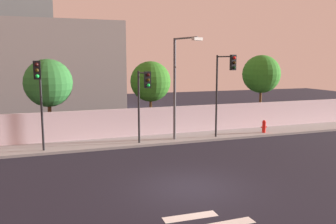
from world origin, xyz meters
TOP-DOWN VIEW (x-y plane):
  - ground_plane at (0.00, 0.00)m, footprint 80.00×80.00m
  - sidewalk at (0.00, 8.20)m, footprint 36.00×2.40m
  - perimeter_wall at (0.00, 9.49)m, footprint 36.00×0.18m
  - traffic_light_left at (-0.05, 6.80)m, footprint 0.40×1.59m
  - traffic_light_center at (5.05, 6.76)m, footprint 0.49×1.78m
  - traffic_light_right at (-5.54, 6.73)m, footprint 0.35×1.79m
  - street_lamp_curbside at (2.27, 7.42)m, footprint 0.97×2.28m
  - fire_hydrant at (8.58, 7.63)m, footprint 0.44×0.26m
  - roadside_tree_midleft at (-5.05, 10.96)m, footprint 3.00×3.00m
  - roadside_tree_midright at (1.60, 10.96)m, footprint 2.77×2.77m
  - roadside_tree_rightmost at (10.48, 10.96)m, footprint 2.91×2.91m
  - low_building_distant at (-5.52, 23.49)m, footprint 15.23×6.00m

SIDE VIEW (x-z plane):
  - ground_plane at x=0.00m, z-range 0.00..0.00m
  - sidewalk at x=0.00m, z-range 0.00..0.15m
  - fire_hydrant at x=8.58m, z-range 0.18..1.03m
  - perimeter_wall at x=0.00m, z-range 0.15..1.95m
  - traffic_light_left at x=-0.05m, z-range 1.15..5.39m
  - roadside_tree_midright at x=1.60m, z-range 1.08..6.02m
  - roadside_tree_midleft at x=-5.05m, z-range 1.03..6.12m
  - traffic_light_right at x=-5.54m, z-range 1.27..6.09m
  - street_lamp_curbside at x=2.27m, z-range 0.80..6.95m
  - traffic_light_center at x=5.05m, z-range 1.33..6.49m
  - roadside_tree_rightmost at x=10.48m, z-range 1.24..6.64m
  - low_building_distant at x=-5.52m, z-range 0.00..8.65m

